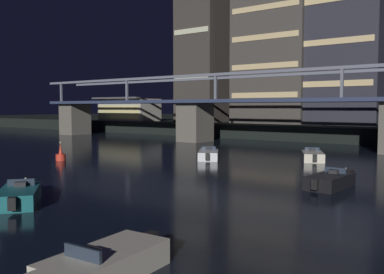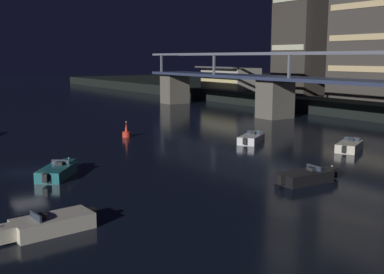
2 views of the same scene
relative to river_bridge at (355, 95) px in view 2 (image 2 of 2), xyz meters
name	(u,v)px [view 2 (image 2 of 2)]	position (x,y,z in m)	size (l,w,h in m)	color
ground_plane	(28,172)	(0.00, -38.87, -4.22)	(400.00, 400.00, 0.00)	black
river_bridge	(355,95)	(0.00, 0.00, 0.00)	(87.58, 6.40, 9.38)	#605B51
waterfront_pavilion	(230,79)	(-38.97, 11.91, 0.21)	(12.40, 7.40, 4.70)	#B2AD9E
speedboat_near_center	(350,146)	(8.19, -11.18, -3.81)	(3.34, 4.97, 1.16)	beige
speedboat_near_right	(307,177)	(14.06, -23.40, -3.81)	(2.02, 5.22, 1.16)	black
speedboat_mid_left	(58,171)	(2.68, -37.39, -3.81)	(4.62, 4.11, 1.16)	#196066
speedboat_mid_center	(49,224)	(13.54, -41.50, -3.81)	(2.08, 5.23, 1.16)	beige
speedboat_mid_right	(252,138)	(-0.19, -16.08, -3.81)	(3.75, 4.81, 1.16)	silver
channel_buoy	(126,133)	(-10.48, -25.29, -3.75)	(0.90, 0.90, 1.76)	red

